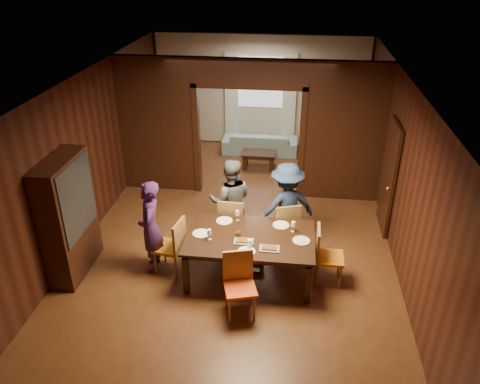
# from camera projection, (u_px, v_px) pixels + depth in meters

# --- Properties ---
(floor) EXTENTS (9.00, 9.00, 0.00)m
(floor) POSITION_uv_depth(u_px,v_px,m) (239.00, 231.00, 8.89)
(floor) COLOR #522B17
(floor) RESTS_ON ground
(ceiling) EXTENTS (5.50, 9.00, 0.02)m
(ceiling) POSITION_uv_depth(u_px,v_px,m) (239.00, 79.00, 7.53)
(ceiling) COLOR silver
(ceiling) RESTS_ON room_walls
(room_walls) EXTENTS (5.52, 9.01, 2.90)m
(room_walls) POSITION_uv_depth(u_px,v_px,m) (250.00, 123.00, 9.84)
(room_walls) COLOR black
(room_walls) RESTS_ON floor
(person_purple) EXTENTS (0.50, 0.65, 1.60)m
(person_purple) POSITION_uv_depth(u_px,v_px,m) (151.00, 227.00, 7.50)
(person_purple) COLOR #391B4F
(person_purple) RESTS_ON floor
(person_grey) EXTENTS (0.86, 0.72, 1.59)m
(person_grey) POSITION_uv_depth(u_px,v_px,m) (231.00, 201.00, 8.28)
(person_grey) COLOR #525259
(person_grey) RESTS_ON floor
(person_navy) EXTENTS (1.19, 0.97, 1.60)m
(person_navy) POSITION_uv_depth(u_px,v_px,m) (286.00, 206.00, 8.10)
(person_navy) COLOR #1C2947
(person_navy) RESTS_ON floor
(sofa) EXTENTS (1.92, 0.76, 0.56)m
(sofa) POSITION_uv_depth(u_px,v_px,m) (260.00, 142.00, 12.13)
(sofa) COLOR #8CB3B8
(sofa) RESTS_ON floor
(serving_bowl) EXTENTS (0.30, 0.30, 0.07)m
(serving_bowl) POSITION_uv_depth(u_px,v_px,m) (256.00, 229.00, 7.45)
(serving_bowl) COLOR black
(serving_bowl) RESTS_ON dining_table
(dining_table) EXTENTS (2.01, 1.25, 0.76)m
(dining_table) POSITION_uv_depth(u_px,v_px,m) (250.00, 256.00, 7.51)
(dining_table) COLOR black
(dining_table) RESTS_ON floor
(coffee_table) EXTENTS (0.80, 0.50, 0.40)m
(coffee_table) POSITION_uv_depth(u_px,v_px,m) (258.00, 160.00, 11.34)
(coffee_table) COLOR black
(coffee_table) RESTS_ON floor
(chair_left) EXTENTS (0.51, 0.51, 0.97)m
(chair_left) POSITION_uv_depth(u_px,v_px,m) (169.00, 246.00, 7.60)
(chair_left) COLOR #C07312
(chair_left) RESTS_ON floor
(chair_right) EXTENTS (0.45, 0.45, 0.97)m
(chair_right) POSITION_uv_depth(u_px,v_px,m) (330.00, 256.00, 7.34)
(chair_right) COLOR orange
(chair_right) RESTS_ON floor
(chair_far_l) EXTENTS (0.46, 0.46, 0.97)m
(chair_far_l) POSITION_uv_depth(u_px,v_px,m) (233.00, 221.00, 8.28)
(chair_far_l) COLOR orange
(chair_far_l) RESTS_ON floor
(chair_far_r) EXTENTS (0.56, 0.56, 0.97)m
(chair_far_r) POSITION_uv_depth(u_px,v_px,m) (284.00, 225.00, 8.15)
(chair_far_r) COLOR orange
(chair_far_r) RESTS_ON floor
(chair_near) EXTENTS (0.55, 0.55, 0.97)m
(chair_near) POSITION_uv_depth(u_px,v_px,m) (240.00, 287.00, 6.68)
(chair_near) COLOR #F04B16
(chair_near) RESTS_ON floor
(hutch) EXTENTS (0.40, 1.20, 2.00)m
(hutch) POSITION_uv_depth(u_px,v_px,m) (69.00, 218.00, 7.38)
(hutch) COLOR black
(hutch) RESTS_ON floor
(door_right) EXTENTS (0.06, 0.90, 2.10)m
(door_right) POSITION_uv_depth(u_px,v_px,m) (389.00, 178.00, 8.54)
(door_right) COLOR black
(door_right) RESTS_ON floor
(window_far) EXTENTS (1.20, 0.03, 1.30)m
(window_far) POSITION_uv_depth(u_px,v_px,m) (261.00, 82.00, 11.99)
(window_far) COLOR silver
(window_far) RESTS_ON back_wall
(curtain_left) EXTENTS (0.35, 0.06, 2.40)m
(curtain_left) POSITION_uv_depth(u_px,v_px,m) (232.00, 99.00, 12.25)
(curtain_left) COLOR white
(curtain_left) RESTS_ON back_wall
(curtain_right) EXTENTS (0.35, 0.06, 2.40)m
(curtain_right) POSITION_uv_depth(u_px,v_px,m) (289.00, 101.00, 12.08)
(curtain_right) COLOR white
(curtain_right) RESTS_ON back_wall
(plate_left) EXTENTS (0.27, 0.27, 0.01)m
(plate_left) POSITION_uv_depth(u_px,v_px,m) (201.00, 233.00, 7.40)
(plate_left) COLOR white
(plate_left) RESTS_ON dining_table
(plate_far_l) EXTENTS (0.27, 0.27, 0.01)m
(plate_far_l) POSITION_uv_depth(u_px,v_px,m) (224.00, 221.00, 7.74)
(plate_far_l) COLOR white
(plate_far_l) RESTS_ON dining_table
(plate_far_r) EXTENTS (0.27, 0.27, 0.01)m
(plate_far_r) POSITION_uv_depth(u_px,v_px,m) (281.00, 225.00, 7.62)
(plate_far_r) COLOR white
(plate_far_r) RESTS_ON dining_table
(plate_right) EXTENTS (0.27, 0.27, 0.01)m
(plate_right) POSITION_uv_depth(u_px,v_px,m) (301.00, 241.00, 7.22)
(plate_right) COLOR silver
(plate_right) RESTS_ON dining_table
(plate_near) EXTENTS (0.27, 0.27, 0.01)m
(plate_near) POSITION_uv_depth(u_px,v_px,m) (246.00, 251.00, 6.97)
(plate_near) COLOR white
(plate_near) RESTS_ON dining_table
(platter_a) EXTENTS (0.30, 0.20, 0.04)m
(platter_a) POSITION_uv_depth(u_px,v_px,m) (244.00, 241.00, 7.20)
(platter_a) COLOR gray
(platter_a) RESTS_ON dining_table
(platter_b) EXTENTS (0.30, 0.20, 0.04)m
(platter_b) POSITION_uv_depth(u_px,v_px,m) (269.00, 248.00, 7.02)
(platter_b) COLOR gray
(platter_b) RESTS_ON dining_table
(wineglass_left) EXTENTS (0.08, 0.08, 0.18)m
(wineglass_left) POSITION_uv_depth(u_px,v_px,m) (209.00, 234.00, 7.22)
(wineglass_left) COLOR white
(wineglass_left) RESTS_ON dining_table
(wineglass_far) EXTENTS (0.08, 0.08, 0.18)m
(wineglass_far) POSITION_uv_depth(u_px,v_px,m) (237.00, 215.00, 7.73)
(wineglass_far) COLOR silver
(wineglass_far) RESTS_ON dining_table
(wineglass_right) EXTENTS (0.08, 0.08, 0.18)m
(wineglass_right) POSITION_uv_depth(u_px,v_px,m) (293.00, 227.00, 7.42)
(wineglass_right) COLOR white
(wineglass_right) RESTS_ON dining_table
(tumbler) EXTENTS (0.07, 0.07, 0.14)m
(tumbler) POSITION_uv_depth(u_px,v_px,m) (249.00, 244.00, 7.04)
(tumbler) COLOR silver
(tumbler) RESTS_ON dining_table
(condiment_jar) EXTENTS (0.08, 0.08, 0.11)m
(condiment_jar) POSITION_uv_depth(u_px,v_px,m) (238.00, 234.00, 7.30)
(condiment_jar) COLOR #522D13
(condiment_jar) RESTS_ON dining_table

